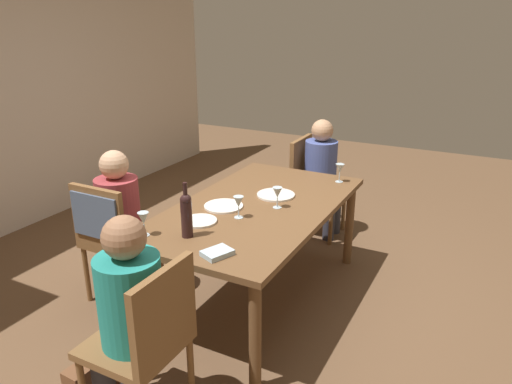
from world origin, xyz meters
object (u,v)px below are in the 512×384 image
at_px(dinner_plate_guest_right, 224,206).
at_px(handbag, 91,378).
at_px(dining_table, 256,216).
at_px(person_man_guest, 127,308).
at_px(wine_bottle_tall_green, 186,214).
at_px(dinner_plate_host, 276,195).
at_px(person_woman_host, 323,170).
at_px(dinner_plate_guest_left, 200,221).
at_px(chair_right_end, 311,179).
at_px(wine_glass_near_right, 340,169).
at_px(wine_glass_centre, 277,193).
at_px(wine_glass_near_left, 239,203).
at_px(wine_glass_far, 143,219).
at_px(person_man_bearded, 122,214).
at_px(chair_far_left, 108,229).
at_px(chair_left_end, 148,337).

height_order(dinner_plate_guest_right, handbag, dinner_plate_guest_right).
relative_size(dining_table, handbag, 6.55).
bearing_deg(person_man_guest, wine_bottle_tall_green, 9.10).
relative_size(dining_table, dinner_plate_host, 6.58).
bearing_deg(person_woman_host, person_man_guest, -1.14).
bearing_deg(person_woman_host, dinner_plate_guest_left, -7.09).
bearing_deg(dining_table, chair_right_end, 3.84).
distance_m(chair_right_end, handbag, 2.64).
height_order(person_man_guest, wine_glass_near_right, person_man_guest).
relative_size(wine_bottle_tall_green, handbag, 1.22).
distance_m(person_woman_host, dinner_plate_host, 1.06).
height_order(wine_glass_centre, wine_glass_near_right, same).
height_order(chair_right_end, person_man_guest, person_man_guest).
relative_size(person_woman_host, person_man_guest, 0.97).
height_order(wine_glass_near_left, handbag, wine_glass_near_left).
bearing_deg(person_man_guest, handbag, 90.00).
xyz_separation_m(chair_right_end, person_man_guest, (-2.59, -0.06, 0.13)).
bearing_deg(wine_glass_far, dinner_plate_guest_left, -29.38).
xyz_separation_m(wine_glass_near_left, handbag, (-1.05, 0.35, -0.74)).
height_order(dining_table, dinner_plate_guest_left, dinner_plate_guest_left).
height_order(person_woman_host, dinner_plate_guest_right, person_woman_host).
height_order(person_woman_host, person_man_guest, person_man_guest).
bearing_deg(dining_table, person_man_bearded, 113.61).
bearing_deg(wine_glass_near_left, chair_right_end, 3.23).
height_order(chair_right_end, person_man_bearded, person_man_bearded).
bearing_deg(wine_glass_centre, person_man_bearded, 111.96).
distance_m(wine_bottle_tall_green, dinner_plate_guest_left, 0.26).
distance_m(chair_right_end, wine_glass_near_left, 1.58).
relative_size(wine_glass_centre, wine_glass_far, 1.00).
xyz_separation_m(person_man_bearded, dinner_plate_guest_right, (0.26, -0.70, 0.10)).
relative_size(dinner_plate_guest_left, dinner_plate_guest_right, 0.83).
height_order(chair_right_end, wine_glass_near_right, chair_right_end).
xyz_separation_m(person_man_guest, handbag, (-0.00, 0.32, -0.55)).
xyz_separation_m(person_woman_host, wine_glass_far, (-2.04, 0.39, 0.20)).
xyz_separation_m(wine_glass_far, dinner_plate_host, (0.98, -0.41, -0.10)).
bearing_deg(wine_glass_far, chair_far_left, 68.12).
relative_size(dining_table, chair_left_end, 1.99).
bearing_deg(dinner_plate_host, wine_glass_near_left, 175.30).
height_order(dining_table, chair_far_left, chair_far_left).
distance_m(dining_table, chair_right_end, 1.31).
distance_m(wine_glass_far, dinner_plate_host, 1.07).
height_order(chair_far_left, wine_glass_far, chair_far_left).
xyz_separation_m(wine_bottle_tall_green, dinner_plate_guest_right, (0.51, 0.05, -0.14)).
xyz_separation_m(chair_left_end, person_man_guest, (0.00, 0.11, 0.13)).
relative_size(chair_right_end, person_woman_host, 0.83).
height_order(dining_table, dinner_plate_guest_right, dinner_plate_guest_right).
bearing_deg(wine_glass_near_left, person_woman_host, -0.95).
height_order(person_man_guest, dinner_plate_guest_right, person_man_guest).
xyz_separation_m(dining_table, person_man_guest, (-1.30, 0.03, -0.00)).
bearing_deg(person_man_guest, wine_glass_centre, -7.51).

